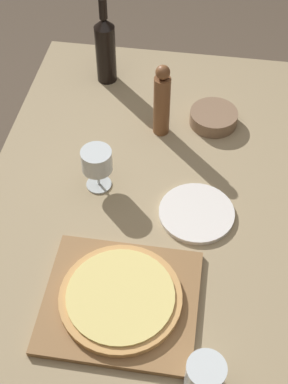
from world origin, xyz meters
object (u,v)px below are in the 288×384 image
pepper_mill (163,102)px  wine_glass (97,162)px  small_bowl (214,118)px  pizza (121,297)px  wine_bottle (105,48)px

pepper_mill → wine_glass: size_ratio=1.85×
pepper_mill → small_bowl: size_ratio=1.63×
wine_glass → small_bowl: 0.47m
pizza → wine_glass: size_ratio=2.21×
pizza → wine_glass: (-0.14, 0.38, 0.07)m
pepper_mill → wine_glass: (-0.16, -0.26, -0.02)m
pepper_mill → small_bowl: pepper_mill is taller
pizza → pepper_mill: pepper_mill is taller
wine_bottle → pepper_mill: (0.23, -0.25, -0.01)m
wine_bottle → small_bowl: bearing=-24.6°
pizza → wine_bottle: size_ratio=0.97×
pepper_mill → small_bowl: bearing=21.7°
wine_bottle → small_bowl: (0.40, -0.18, -0.11)m
pizza → wine_bottle: bearing=103.3°
wine_bottle → pepper_mill: wine_bottle is taller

